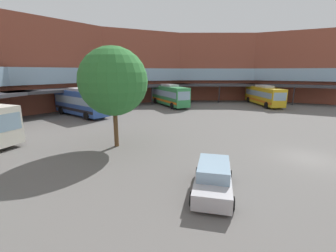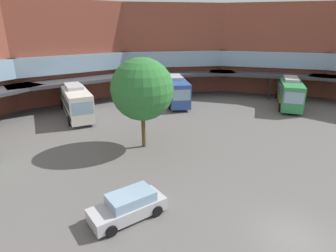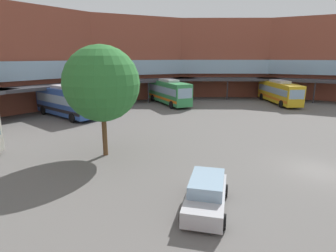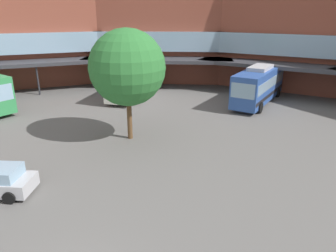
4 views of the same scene
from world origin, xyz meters
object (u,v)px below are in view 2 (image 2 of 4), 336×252
Objects in this scene: bus_5 at (289,91)px; plaza_tree at (142,89)px; bus_4 at (175,89)px; bus_3 at (75,100)px; parked_car at (129,206)px.

bus_5 is 1.23× the size of plaza_tree.
bus_4 is 1.30× the size of plaza_tree.
plaza_tree is (4.83, -12.24, 3.43)m from bus_3.
bus_5 is at bearing 14.29° from plaza_tree.
bus_3 is 1.09× the size of bus_5.
plaza_tree is at bearing 18.15° from bus_3.
parked_car is at bearing -0.88° from bus_3.
parked_car is (-12.78, -22.32, -1.22)m from bus_4.
bus_3 is 21.55m from parked_car.
parked_car is 0.58× the size of plaza_tree.
bus_5 reaches higher than parked_car.
parked_car is 11.05m from plaza_tree.
bus_3 is at bearing -71.95° from bus_4.
parked_car is (0.94, -21.50, -1.19)m from bus_3.
bus_3 is 1.04× the size of bus_4.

